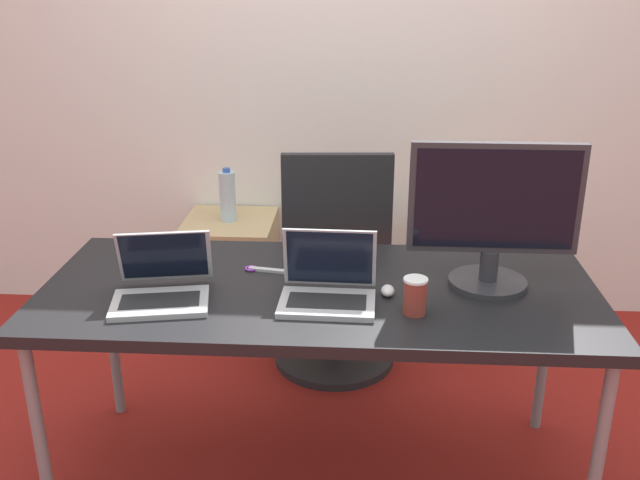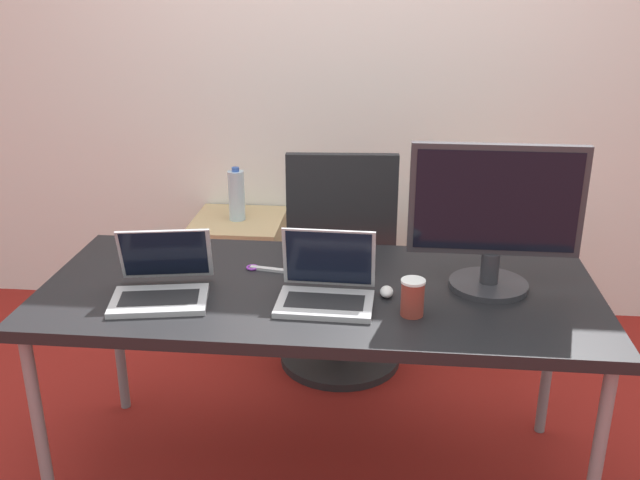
{
  "view_description": "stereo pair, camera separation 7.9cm",
  "coord_description": "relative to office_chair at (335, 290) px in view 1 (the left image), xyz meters",
  "views": [
    {
      "loc": [
        0.14,
        -2.14,
        1.74
      ],
      "look_at": [
        0.0,
        0.04,
        0.9
      ],
      "focal_mm": 40.0,
      "sensor_mm": 36.0,
      "label": 1
    },
    {
      "loc": [
        0.21,
        -2.13,
        1.74
      ],
      "look_at": [
        0.0,
        0.04,
        0.9
      ],
      "focal_mm": 40.0,
      "sensor_mm": 36.0,
      "label": 2
    }
  ],
  "objects": [
    {
      "name": "coffee_cup_white",
      "position": [
        0.07,
        -0.58,
        0.41
      ],
      "size": [
        0.09,
        0.09,
        0.11
      ],
      "color": "white",
      "rests_on": "desk"
    },
    {
      "name": "cabinet_left",
      "position": [
        -0.55,
        0.43,
        -0.12
      ],
      "size": [
        0.44,
        0.47,
        0.56
      ],
      "color": "tan",
      "rests_on": "ground_plane"
    },
    {
      "name": "office_chair",
      "position": [
        0.0,
        0.0,
        0.0
      ],
      "size": [
        0.56,
        0.57,
        1.06
      ],
      "color": "#232326",
      "rests_on": "ground_plane"
    },
    {
      "name": "ground_plane",
      "position": [
        -0.02,
        -0.74,
        -0.4
      ],
      "size": [
        14.0,
        14.0,
        0.0
      ],
      "primitive_type": "plane",
      "color": "maroon"
    },
    {
      "name": "mouse",
      "position": [
        0.2,
        -0.79,
        0.37
      ],
      "size": [
        0.04,
        0.07,
        0.03
      ],
      "color": "silver",
      "rests_on": "desk"
    },
    {
      "name": "monitor",
      "position": [
        0.53,
        -0.69,
        0.6
      ],
      "size": [
        0.55,
        0.26,
        0.48
      ],
      "color": "#2D2D33",
      "rests_on": "desk"
    },
    {
      "name": "laptop_right",
      "position": [
        -0.51,
        -0.87,
        0.4
      ],
      "size": [
        0.33,
        0.33,
        0.21
      ],
      "color": "#ADADB2",
      "rests_on": "desk"
    },
    {
      "name": "water_bottle",
      "position": [
        -0.55,
        0.43,
        0.29
      ],
      "size": [
        0.08,
        0.08,
        0.27
      ],
      "color": "silver",
      "rests_on": "cabinet_left"
    },
    {
      "name": "scissors",
      "position": [
        -0.23,
        -0.62,
        0.36
      ],
      "size": [
        0.17,
        0.06,
        0.01
      ],
      "color": "#B2B2B7",
      "rests_on": "desk"
    },
    {
      "name": "wall_back",
      "position": [
        -0.02,
        0.7,
        0.9
      ],
      "size": [
        10.0,
        0.05,
        2.6
      ],
      "color": "white",
      "rests_on": "ground_plane"
    },
    {
      "name": "desk",
      "position": [
        -0.02,
        -0.74,
        0.31
      ],
      "size": [
        1.83,
        0.8,
        0.75
      ],
      "color": "black",
      "rests_on": "ground_plane"
    },
    {
      "name": "laptop_left",
      "position": [
        0.01,
        -0.85,
        0.4
      ],
      "size": [
        0.3,
        0.24,
        0.22
      ],
      "color": "#ADADB2",
      "rests_on": "desk"
    },
    {
      "name": "cabinet_right",
      "position": [
        0.66,
        0.43,
        -0.12
      ],
      "size": [
        0.44,
        0.47,
        0.56
      ],
      "color": "tan",
      "rests_on": "ground_plane"
    },
    {
      "name": "coffee_cup_brown",
      "position": [
        0.28,
        -0.92,
        0.41
      ],
      "size": [
        0.07,
        0.07,
        0.12
      ],
      "color": "maroon",
      "rests_on": "desk"
    }
  ]
}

